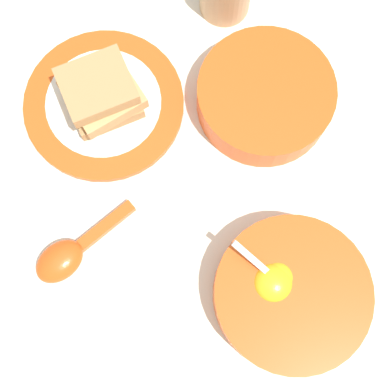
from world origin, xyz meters
TOP-DOWN VIEW (x-y plane):
  - ground_plane at (0.00, 0.00)m, footprint 3.00×3.00m
  - egg_bowl at (-0.10, -0.17)m, footprint 0.17×0.17m
  - toast_plate at (0.00, 0.13)m, footprint 0.20×0.20m
  - toast_sandwich at (0.00, 0.13)m, footprint 0.11×0.11m
  - soup_spoon at (-0.18, 0.07)m, footprint 0.14×0.07m
  - congee_bowl at (0.10, -0.04)m, footprint 0.17×0.17m

SIDE VIEW (x-z plane):
  - ground_plane at x=0.00m, z-range 0.00..0.00m
  - toast_plate at x=0.00m, z-range 0.00..0.01m
  - soup_spoon at x=-0.18m, z-range 0.00..0.03m
  - congee_bowl at x=0.10m, z-range 0.00..0.05m
  - egg_bowl at x=-0.10m, z-range -0.01..0.06m
  - toast_sandwich at x=0.00m, z-range 0.01..0.07m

